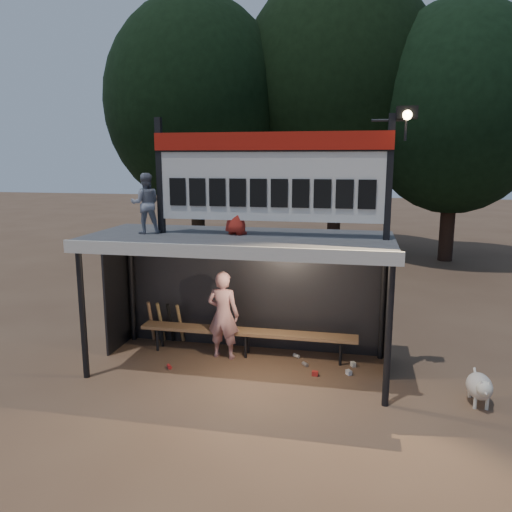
% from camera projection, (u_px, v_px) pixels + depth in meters
% --- Properties ---
extents(ground, '(80.00, 80.00, 0.00)m').
position_uv_depth(ground, '(240.00, 367.00, 8.66)').
color(ground, brown).
rests_on(ground, ground).
extents(player, '(0.62, 0.43, 1.61)m').
position_uv_depth(player, '(223.00, 315.00, 8.95)').
color(player, silver).
rests_on(player, ground).
extents(child_a, '(0.60, 0.55, 1.01)m').
position_uv_depth(child_a, '(146.00, 203.00, 8.31)').
color(child_a, gray).
rests_on(child_a, dugout_shelter).
extents(child_b, '(0.58, 0.52, 0.99)m').
position_uv_depth(child_b, '(236.00, 205.00, 8.20)').
color(child_b, '#B2261B').
rests_on(child_b, dugout_shelter).
extents(dugout_shelter, '(5.10, 2.08, 2.32)m').
position_uv_depth(dugout_shelter, '(243.00, 260.00, 8.54)').
color(dugout_shelter, '#414144').
rests_on(dugout_shelter, ground).
extents(scoreboard_assembly, '(4.10, 0.27, 1.99)m').
position_uv_depth(scoreboard_assembly, '(273.00, 174.00, 7.90)').
color(scoreboard_assembly, black).
rests_on(scoreboard_assembly, dugout_shelter).
extents(bench, '(4.00, 0.35, 0.48)m').
position_uv_depth(bench, '(247.00, 333.00, 9.10)').
color(bench, '#966C47').
rests_on(bench, ground).
extents(tree_left, '(6.46, 6.46, 9.27)m').
position_uv_depth(tree_left, '(196.00, 104.00, 18.00)').
color(tree_left, black).
rests_on(tree_left, ground).
extents(tree_mid, '(7.22, 7.22, 10.36)m').
position_uv_depth(tree_mid, '(338.00, 87.00, 18.34)').
color(tree_mid, black).
rests_on(tree_mid, ground).
extents(tree_right, '(6.08, 6.08, 8.72)m').
position_uv_depth(tree_right, '(456.00, 109.00, 16.77)').
color(tree_right, black).
rests_on(tree_right, ground).
extents(dog, '(0.36, 0.81, 0.49)m').
position_uv_depth(dog, '(480.00, 387.00, 7.29)').
color(dog, beige).
rests_on(dog, ground).
extents(bats, '(0.67, 0.35, 0.84)m').
position_uv_depth(bats, '(166.00, 322.00, 9.70)').
color(bats, '#966946').
rests_on(bats, ground).
extents(litter, '(3.22, 1.05, 0.08)m').
position_uv_depth(litter, '(299.00, 366.00, 8.61)').
color(litter, red).
rests_on(litter, ground).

